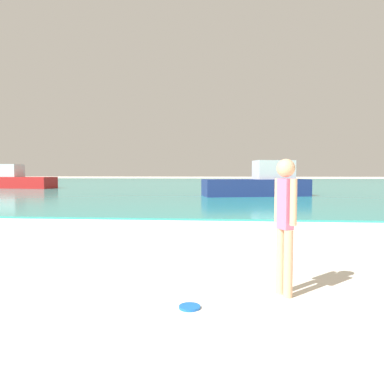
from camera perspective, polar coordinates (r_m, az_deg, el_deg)
The scene contains 5 objects.
water at distance 40.19m, azimuth 3.21°, elevation 1.32°, with size 160.00×60.00×0.06m, color teal.
person_standing at distance 4.16m, azimuth 14.76°, elevation -4.14°, with size 0.21×0.33×1.56m.
frisbee at distance 3.87m, azimuth -0.39°, elevation -18.03°, with size 0.22×0.22×0.03m, color blue.
boat_near at distance 20.21m, azimuth 10.80°, elevation 1.34°, with size 6.11×3.16×1.98m.
boat_far at distance 32.46m, azimuth -26.28°, elevation 1.76°, with size 5.97×2.61×1.96m.
Camera 1 is at (1.22, 2.09, 1.42)m, focal length 33.13 mm.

